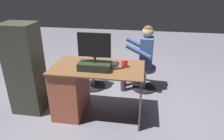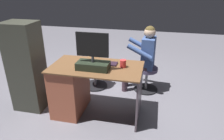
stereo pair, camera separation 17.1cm
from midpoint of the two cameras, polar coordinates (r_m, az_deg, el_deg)
ground_plane at (r=3.48m, az=-0.59°, el=-7.83°), size 10.00×10.00×0.00m
desk at (r=3.03m, az=-8.47°, el=-4.71°), size 1.24×0.68×0.75m
monitor at (r=2.65m, az=-3.43°, el=2.80°), size 0.42×0.21×0.48m
keyboard at (r=2.87m, az=-1.02°, el=1.92°), size 0.42×0.14×0.02m
computer_mouse at (r=2.95m, az=-6.05°, el=2.63°), size 0.06×0.10×0.04m
cup at (r=2.75m, az=4.84°, el=1.74°), size 0.08×0.08×0.10m
tv_remote at (r=2.81m, az=-6.86°, el=1.25°), size 0.11×0.15×0.02m
office_chair_teddy at (r=3.75m, az=-3.43°, el=-0.97°), size 0.44×0.44×0.43m
teddy_bear at (r=3.63m, az=-3.51°, el=4.08°), size 0.26×0.26×0.38m
visitor_chair at (r=3.68m, az=10.78°, el=-1.80°), size 0.42×0.42×0.43m
person at (r=3.53m, az=9.94°, el=4.21°), size 0.54×0.50×1.14m
equipment_rack at (r=3.20m, az=-21.02°, el=0.63°), size 0.44×0.36×1.31m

